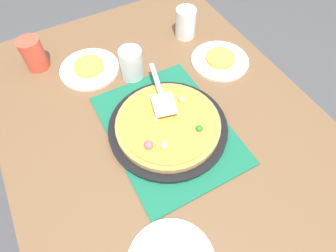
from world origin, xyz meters
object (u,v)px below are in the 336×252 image
object	(u,v)px
pizza_pan	(168,127)
cup_near	(186,23)
cup_corner	(33,54)
served_slice_left	(89,66)
served_slice_right	(220,58)
pizza	(168,124)
cup_far	(132,64)
plate_far_right	(220,61)
pizza_server	(161,93)
plate_near_left	(90,69)

from	to	relation	value
pizza_pan	cup_near	distance (m)	0.48
cup_near	cup_corner	world-z (taller)	same
pizza_pan	cup_corner	size ratio (longest dim) A/B	3.17
served_slice_left	served_slice_right	distance (m)	0.50
pizza	cup_near	distance (m)	0.48
served_slice_left	cup_far	world-z (taller)	cup_far
plate_far_right	cup_corner	size ratio (longest dim) A/B	1.83
pizza_pan	served_slice_left	xyz separation A→B (m)	(0.38, 0.13, 0.01)
pizza_pan	served_slice_left	distance (m)	0.40
plate_far_right	pizza	bearing A→B (deg)	119.26
cup_corner	pizza_server	xyz separation A→B (m)	(-0.39, -0.32, 0.01)
served_slice_left	pizza_server	world-z (taller)	pizza_server
cup_near	pizza_server	bearing A→B (deg)	137.45
pizza	cup_far	bearing A→B (deg)	-0.31
plate_near_left	cup_far	world-z (taller)	cup_far
cup_far	pizza_server	xyz separation A→B (m)	(-0.17, -0.02, 0.01)
served_slice_left	pizza_server	size ratio (longest dim) A/B	0.47
cup_corner	served_slice_left	bearing A→B (deg)	-124.02
cup_far	pizza_server	world-z (taller)	cup_far
plate_near_left	pizza_server	distance (m)	0.33
plate_far_right	served_slice_right	size ratio (longest dim) A/B	2.00
plate_near_left	cup_near	size ratio (longest dim) A/B	1.83
served_slice_right	pizza_server	bearing A→B (deg)	106.12
served_slice_right	cup_near	distance (m)	0.21
pizza_pan	plate_near_left	size ratio (longest dim) A/B	1.73
served_slice_right	cup_far	distance (m)	0.34
pizza_pan	pizza	distance (m)	0.02
served_slice_left	pizza_pan	bearing A→B (deg)	-161.09
cup_far	pizza_server	distance (m)	0.18
served_slice_left	cup_near	size ratio (longest dim) A/B	0.92
cup_near	cup_far	xyz separation A→B (m)	(-0.11, 0.29, 0.00)
cup_corner	plate_far_right	bearing A→B (deg)	-116.36
plate_far_right	served_slice_right	world-z (taller)	served_slice_right
plate_far_right	served_slice_left	distance (m)	0.50
served_slice_left	cup_corner	bearing A→B (deg)	55.98
served_slice_left	cup_far	size ratio (longest dim) A/B	0.92
plate_near_left	pizza_server	size ratio (longest dim) A/B	0.94
plate_far_right	plate_near_left	bearing A→B (deg)	66.65
cup_corner	cup_far	bearing A→B (deg)	-126.70
pizza	cup_near	size ratio (longest dim) A/B	2.75
served_slice_left	pizza_server	xyz separation A→B (m)	(-0.28, -0.15, 0.05)
plate_far_right	served_slice_left	bearing A→B (deg)	66.65
plate_far_right	pizza_server	distance (m)	0.32
plate_far_right	pizza_server	world-z (taller)	pizza_server
pizza	plate_near_left	xyz separation A→B (m)	(0.38, 0.13, -0.03)
plate_far_right	pizza_server	xyz separation A→B (m)	(-0.09, 0.30, 0.06)
pizza_pan	pizza	xyz separation A→B (m)	(-0.00, 0.00, 0.02)
cup_near	cup_far	size ratio (longest dim) A/B	1.00
served_slice_right	cup_corner	xyz separation A→B (m)	(0.31, 0.62, 0.04)
pizza_pan	plate_near_left	world-z (taller)	pizza_pan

